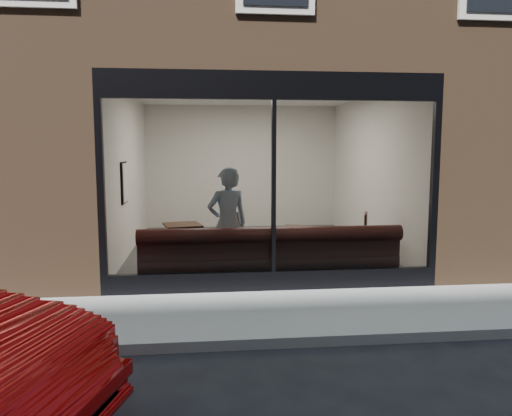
{
  "coord_description": "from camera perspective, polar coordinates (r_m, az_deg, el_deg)",
  "views": [
    {
      "loc": [
        -1.02,
        -5.12,
        2.14
      ],
      "look_at": [
        -0.22,
        2.4,
        1.2
      ],
      "focal_mm": 35.0,
      "sensor_mm": 36.0,
      "label": 1
    }
  ],
  "objects": [
    {
      "name": "ground",
      "position": [
        5.64,
        4.98,
        -15.27
      ],
      "size": [
        120.0,
        120.0,
        0.0
      ],
      "primitive_type": "plane",
      "color": "black",
      "rests_on": "ground"
    },
    {
      "name": "person",
      "position": [
        7.95,
        -3.27,
        -1.86
      ],
      "size": [
        0.76,
        0.6,
        1.82
      ],
      "primitive_type": "imported",
      "rotation": [
        0.0,
        0.0,
        3.42
      ],
      "color": "#99B7CC",
      "rests_on": "cafe_floor"
    },
    {
      "name": "host_building_backfill",
      "position": [
        16.16,
        -2.46,
        5.15
      ],
      "size": [
        5.0,
        6.0,
        3.2
      ],
      "primitive_type": "cube",
      "color": "brown",
      "rests_on": "ground"
    },
    {
      "name": "cafe_wall_right",
      "position": [
        10.72,
        13.08,
        4.0
      ],
      "size": [
        0.0,
        6.0,
        6.0
      ],
      "primitive_type": "plane",
      "rotation": [
        1.57,
        0.0,
        -1.57
      ],
      "color": "silver",
      "rests_on": "ground"
    },
    {
      "name": "cafe_wall_left",
      "position": [
        10.24,
        -14.35,
        3.82
      ],
      "size": [
        0.0,
        6.0,
        6.0
      ],
      "primitive_type": "plane",
      "rotation": [
        1.57,
        0.0,
        1.57
      ],
      "color": "silver",
      "rests_on": "ground"
    },
    {
      "name": "kerb_near",
      "position": [
        5.58,
        5.09,
        -14.89
      ],
      "size": [
        40.0,
        0.1,
        0.12
      ],
      "primitive_type": "cube",
      "color": "gray",
      "rests_on": "ground"
    },
    {
      "name": "cafe_table_left",
      "position": [
        9.01,
        -8.39,
        -1.95
      ],
      "size": [
        0.75,
        0.75,
        0.04
      ],
      "primitive_type": "cube",
      "rotation": [
        0.0,
        0.0,
        0.23
      ],
      "color": "#321C13",
      "rests_on": "cafe_floor"
    },
    {
      "name": "storefront_glass",
      "position": [
        7.24,
        2.06,
        2.37
      ],
      "size": [
        4.8,
        0.0,
        4.8
      ],
      "primitive_type": "plane",
      "rotation": [
        1.57,
        0.0,
        0.0
      ],
      "color": "white",
      "rests_on": "storefront_kick"
    },
    {
      "name": "wall_poster",
      "position": [
        9.5,
        -14.73,
        2.83
      ],
      "size": [
        0.02,
        0.53,
        0.71
      ],
      "primitive_type": "cube",
      "color": "white",
      "rests_on": "cafe_wall_left"
    },
    {
      "name": "banquette",
      "position": [
        7.88,
        1.57,
        -7.02
      ],
      "size": [
        4.0,
        0.55,
        0.45
      ],
      "primitive_type": "cube",
      "color": "#3B1C15",
      "rests_on": "cafe_floor"
    },
    {
      "name": "storefront_kick",
      "position": [
        7.51,
        1.98,
        -8.31
      ],
      "size": [
        5.0,
        0.1,
        0.3
      ],
      "primitive_type": "cube",
      "color": "black",
      "rests_on": "ground"
    },
    {
      "name": "cafe_ceiling",
      "position": [
        10.22,
        -0.32,
        12.96
      ],
      "size": [
        6.0,
        6.0,
        0.0
      ],
      "primitive_type": "plane",
      "rotation": [
        3.14,
        0.0,
        0.0
      ],
      "color": "white",
      "rests_on": "host_building_upper"
    },
    {
      "name": "cafe_wall_back",
      "position": [
        13.16,
        -1.62,
        4.72
      ],
      "size": [
        5.0,
        0.0,
        5.0
      ],
      "primitive_type": "plane",
      "rotation": [
        1.57,
        0.0,
        0.0
      ],
      "color": "silver",
      "rests_on": "ground"
    },
    {
      "name": "storefront_header",
      "position": [
        7.29,
        2.07,
        13.82
      ],
      "size": [
        5.0,
        0.1,
        0.4
      ],
      "primitive_type": "cube",
      "color": "black",
      "rests_on": "host_building_upper"
    },
    {
      "name": "cafe_floor",
      "position": [
        10.39,
        -0.31,
        -4.71
      ],
      "size": [
        6.0,
        6.0,
        0.0
      ],
      "primitive_type": "plane",
      "color": "#2D2D30",
      "rests_on": "ground"
    },
    {
      "name": "storefront_mullion",
      "position": [
        7.27,
        2.02,
        2.39
      ],
      "size": [
        0.06,
        0.1,
        2.5
      ],
      "primitive_type": "cube",
      "color": "black",
      "rests_on": "storefront_kick"
    },
    {
      "name": "sidewalk_near",
      "position": [
        6.56,
        3.28,
        -11.94
      ],
      "size": [
        40.0,
        2.0,
        0.01
      ],
      "primitive_type": "cube",
      "color": "gray",
      "rests_on": "ground"
    },
    {
      "name": "host_building_pier_left",
      "position": [
        13.41,
        -17.86,
        4.42
      ],
      "size": [
        2.5,
        12.0,
        3.2
      ],
      "primitive_type": "cube",
      "color": "brown",
      "rests_on": "ground"
    },
    {
      "name": "cafe_table_right",
      "position": [
        8.57,
        4.91,
        -2.37
      ],
      "size": [
        0.75,
        0.75,
        0.04
      ],
      "primitive_type": "cube",
      "rotation": [
        0.0,
        0.0,
        -0.38
      ],
      "color": "#321C13",
      "rests_on": "cafe_floor"
    },
    {
      "name": "cafe_chair_left",
      "position": [
        9.18,
        -3.36,
        -4.89
      ],
      "size": [
        0.53,
        0.53,
        0.04
      ],
      "primitive_type": "cube",
      "rotation": [
        0.0,
        0.0,
        3.56
      ],
      "color": "#321C13",
      "rests_on": "cafe_floor"
    },
    {
      "name": "cafe_chair_right",
      "position": [
        9.31,
        11.17,
        -4.85
      ],
      "size": [
        0.6,
        0.6,
        0.04
      ],
      "primitive_type": "cube",
      "rotation": [
        0.0,
        0.0,
        2.79
      ],
      "color": "#321C13",
      "rests_on": "cafe_floor"
    },
    {
      "name": "host_building_pier_right",
      "position": [
        13.97,
        13.95,
        4.65
      ],
      "size": [
        2.5,
        12.0,
        3.2
      ],
      "primitive_type": "cube",
      "color": "brown",
      "rests_on": "ground"
    }
  ]
}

